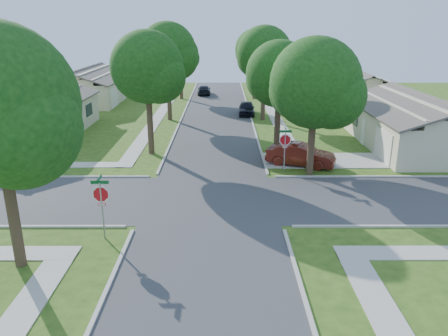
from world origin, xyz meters
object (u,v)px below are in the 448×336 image
Objects in this scene: tree_e_far at (255,51)px; car_curb_east at (247,108)px; stop_sign_sw at (101,197)px; house_ne_near at (417,127)px; house_ne_far at (353,93)px; stop_sign_ne at (285,142)px; car_driveway at (301,155)px; tree_e_mid at (265,56)px; house_nw_far at (89,89)px; tree_w_mid at (168,54)px; car_curb_west at (204,90)px; house_nw_near at (32,117)px; tree_ne_corner at (316,87)px; tree_e_near at (280,77)px; tree_w_near at (148,71)px; tree_w_far at (181,55)px.

car_curb_east is at bearing -98.47° from tree_e_far.
stop_sign_sw is 25.98m from house_ne_near.
house_ne_far is at bearing -24.03° from tree_e_far.
tree_e_far reaches higher than stop_sign_ne.
car_curb_east is (-2.80, 17.57, -0.07)m from car_driveway.
house_nw_far is (-20.75, 10.99, -4.74)m from tree_e_mid.
tree_e_far is 16.05m from tree_w_mid.
tree_e_far is 0.64× the size of house_ne_far.
car_curb_west is (-17.91, 8.45, -0.90)m from house_ne_far.
car_curb_east is (19.19, 8.58, -0.82)m from house_nw_near.
house_ne_near is at bearing 37.18° from stop_sign_sw.
house_nw_near is at bearing 119.83° from stop_sign_sw.
car_driveway is at bearing -153.44° from house_ne_near.
stop_sign_sw is at bearing -141.16° from tree_ne_corner.
tree_e_far reaches higher than tree_ne_corner.
tree_e_far is at bearing 54.15° from tree_w_mid.
tree_e_far reaches higher than house_ne_far.
tree_e_near reaches higher than stop_sign_ne.
tree_e_far is (0.00, 25.00, 0.34)m from tree_e_near.
house_nw_far reaches higher than stop_sign_sw.
house_ne_near is (11.29, 6.30, -0.51)m from stop_sign_ne.
stop_sign_sw is 0.22× the size of house_nw_far.
tree_ne_corner is at bearing -84.55° from tree_e_mid.
tree_w_mid reaches higher than tree_ne_corner.
car_driveway is (1.24, -15.00, -5.49)m from tree_e_mid.
tree_w_mid reaches higher than tree_w_near.
house_ne_far is at bearing 58.45° from stop_sign_sw.
tree_e_far is 1.88× the size of car_driveway.
house_ne_far is 19.83m from car_curb_west.
house_nw_far is (-11.29, 36.70, -0.51)m from stop_sign_sw.
house_nw_near is at bearing 163.89° from tree_e_near.
tree_e_near is at bearing -81.44° from car_curb_east.
tree_w_near is at bearing -89.99° from tree_w_far.
stop_sign_ne is 3.96m from tree_ne_corner.
house_ne_far is at bearing 90.00° from house_ne_near.
tree_e_far reaches higher than tree_w_far.
tree_w_near is 1.04× the size of tree_ne_corner.
house_nw_near is at bearing -137.50° from tree_e_far.
tree_w_far is 0.59× the size of house_ne_far.
tree_ne_corner is 0.64× the size of house_nw_near.
tree_e_near reaches higher than car_curb_west.
tree_e_near is 15.46m from car_curb_east.
tree_e_mid is (0.01, 12.00, 0.61)m from tree_e_near.
tree_w_far is 0.93× the size of tree_ne_corner.
car_curb_west is at bearing 103.20° from tree_e_near.
tree_w_near is 2.19× the size of car_curb_east.
tree_e_far is 1.09× the size of tree_w_far.
tree_e_far is (9.45, 38.71, 3.95)m from stop_sign_sw.
house_ne_near and house_nw_far have the same top height.
house_ne_far is at bearing -13.64° from tree_w_far.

